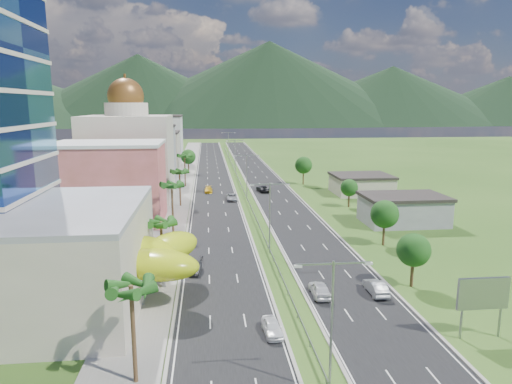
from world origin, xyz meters
name	(u,v)px	position (x,y,z in m)	size (l,w,h in m)	color
ground	(280,277)	(0.00, 0.00, 0.00)	(500.00, 500.00, 0.00)	#2D5119
road_left	(213,175)	(-7.50, 90.00, 0.02)	(11.00, 260.00, 0.04)	black
road_right	(259,175)	(7.50, 90.00, 0.02)	(11.00, 260.00, 0.04)	black
sidewalk_left	(184,176)	(-17.00, 90.00, 0.06)	(7.00, 260.00, 0.12)	gray
median_guardrail	(240,182)	(0.00, 71.99, 0.62)	(0.10, 216.06, 0.76)	gray
streetlight_median_a	(332,314)	(0.00, -25.00, 6.75)	(6.04, 0.25, 11.00)	gray
streetlight_median_b	(270,210)	(0.00, 10.00, 6.75)	(6.04, 0.25, 11.00)	gray
streetlight_median_c	(247,172)	(0.00, 50.00, 6.75)	(6.04, 0.25, 11.00)	gray
streetlight_median_d	(235,153)	(0.00, 95.00, 6.75)	(6.04, 0.25, 11.00)	gray
streetlight_median_e	(229,142)	(0.00, 140.00, 6.75)	(6.04, 0.25, 11.00)	gray
mall_podium	(3,261)	(-32.00, -6.00, 5.50)	(30.00, 24.00, 11.00)	#B4A994
lime_canopy	(118,256)	(-20.00, -4.00, 4.99)	(18.00, 15.00, 7.40)	#AABE12
pink_shophouse	(110,184)	(-28.00, 32.00, 7.50)	(20.00, 15.00, 15.00)	#B8564B
domed_building	(129,152)	(-28.00, 55.00, 11.35)	(20.00, 20.00, 28.70)	#C0B2A0
midrise_grey	(147,155)	(-27.00, 80.00, 8.00)	(16.00, 15.00, 16.00)	gray
midrise_beige	(155,152)	(-27.00, 102.00, 6.50)	(16.00, 15.00, 13.00)	#B4A994
midrise_white	(161,140)	(-27.00, 125.00, 9.00)	(16.00, 15.00, 18.00)	silver
billboard	(483,295)	(17.00, -18.00, 4.42)	(5.20, 0.35, 6.20)	gray
shed_near	(403,211)	(28.00, 25.00, 2.50)	(15.00, 10.00, 5.00)	gray
shed_far	(361,185)	(30.00, 55.00, 2.20)	(14.00, 12.00, 4.40)	#B4A994
palm_tree_a	(131,291)	(-15.50, -22.00, 8.02)	(3.60, 3.60, 9.10)	#47301C
palm_tree_b	(161,225)	(-15.50, 2.00, 7.06)	(3.60, 3.60, 8.10)	#47301C
palm_tree_c	(172,187)	(-15.50, 22.00, 8.50)	(3.60, 3.60, 9.60)	#47301C
palm_tree_d	(180,173)	(-15.50, 45.00, 7.54)	(3.60, 3.60, 8.60)	#47301C
palm_tree_e	(185,157)	(-15.50, 70.00, 8.31)	(3.60, 3.60, 9.40)	#47301C
leafy_tree_lfar	(188,157)	(-15.50, 95.00, 5.58)	(4.90, 4.90, 8.05)	#47301C
leafy_tree_ra	(414,250)	(16.00, -5.00, 4.78)	(4.20, 4.20, 6.90)	#47301C
leafy_tree_rb	(385,214)	(19.00, 12.00, 5.18)	(4.55, 4.55, 7.47)	#47301C
leafy_tree_rc	(349,188)	(22.00, 40.00, 4.37)	(3.85, 3.85, 6.33)	#47301C
leafy_tree_rd	(304,165)	(18.00, 70.00, 5.58)	(4.90, 4.90, 8.05)	#47301C
mountain_ridge	(269,125)	(60.00, 450.00, 0.00)	(860.00, 140.00, 90.00)	black
car_white_near_left	(272,327)	(-3.20, -15.21, 0.77)	(1.71, 4.26, 1.45)	white
car_dark_left	(195,268)	(-11.19, 2.68, 0.70)	(1.39, 3.98, 1.31)	black
car_silver_mid_left	(232,197)	(-3.60, 49.94, 0.80)	(2.53, 5.49, 1.53)	#989A9F
car_yellow_far_left	(208,190)	(-9.12, 60.57, 0.75)	(1.99, 4.89, 1.42)	gold
car_white_near_right	(320,289)	(3.77, -6.63, 0.89)	(2.00, 4.97, 1.69)	silver
car_silver_right	(376,287)	(10.68, -6.76, 0.87)	(1.75, 5.02, 1.65)	#96999D
car_dark_far_right	(263,189)	(5.19, 60.02, 0.84)	(2.65, 5.74, 1.60)	black
motorcycle	(202,257)	(-10.37, 7.24, 0.64)	(0.56, 1.86, 1.19)	black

